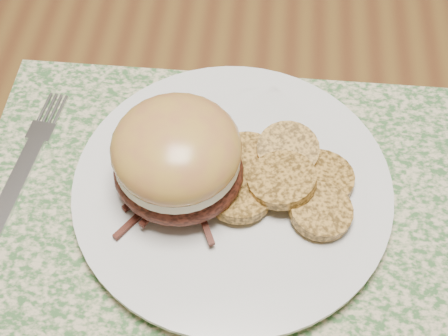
# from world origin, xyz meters

# --- Properties ---
(ground) EXTENTS (3.50, 3.50, 0.00)m
(ground) POSITION_xyz_m (0.00, 0.00, 0.00)
(ground) COLOR #50381B
(ground) RESTS_ON ground
(placemat) EXTENTS (0.45, 0.33, 0.00)m
(placemat) POSITION_xyz_m (-0.27, -0.26, 0.75)
(placemat) COLOR #386333
(placemat) RESTS_ON dining_table
(dinner_plate) EXTENTS (0.26, 0.26, 0.02)m
(dinner_plate) POSITION_xyz_m (-0.27, -0.23, 0.76)
(dinner_plate) COLOR silver
(dinner_plate) RESTS_ON placemat
(pork_sandwich) EXTENTS (0.12, 0.11, 0.08)m
(pork_sandwich) POSITION_xyz_m (-0.31, -0.24, 0.81)
(pork_sandwich) COLOR black
(pork_sandwich) RESTS_ON dinner_plate
(roasted_potatoes) EXTENTS (0.15, 0.13, 0.03)m
(roasted_potatoes) POSITION_xyz_m (-0.22, -0.23, 0.78)
(roasted_potatoes) COLOR #B07E34
(roasted_potatoes) RESTS_ON dinner_plate
(fork) EXTENTS (0.04, 0.20, 0.00)m
(fork) POSITION_xyz_m (-0.46, -0.23, 0.76)
(fork) COLOR silver
(fork) RESTS_ON placemat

